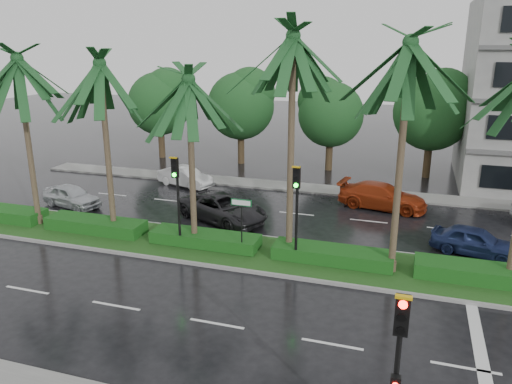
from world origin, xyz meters
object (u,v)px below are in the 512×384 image
(car_white, at_px, (185,177))
(car_blue, at_px, (475,241))
(car_darkgrey, at_px, (223,208))
(car_red, at_px, (382,196))
(signal_median_left, at_px, (177,189))
(car_silver, at_px, (71,196))
(street_sign, at_px, (241,213))
(signal_near, at_px, (396,373))

(car_white, distance_m, car_blue, 18.43)
(car_darkgrey, distance_m, car_red, 9.36)
(car_darkgrey, height_order, car_red, car_darkgrey)
(signal_median_left, height_order, car_blue, signal_median_left)
(signal_median_left, height_order, car_silver, signal_median_left)
(car_silver, height_order, car_darkgrey, car_darkgrey)
(car_darkgrey, distance_m, car_blue, 12.56)
(signal_median_left, xyz_separation_m, street_sign, (3.00, 0.18, -0.87))
(car_darkgrey, bearing_deg, car_blue, -68.35)
(car_white, bearing_deg, signal_near, -126.68)
(car_white, bearing_deg, signal_median_left, -139.10)
(street_sign, bearing_deg, car_red, 58.52)
(car_white, xyz_separation_m, car_red, (12.87, -0.71, 0.08))
(signal_near, height_order, car_silver, signal_near)
(signal_median_left, distance_m, car_silver, 9.98)
(signal_near, height_order, car_red, signal_near)
(street_sign, height_order, car_red, street_sign)
(car_darkgrey, relative_size, car_blue, 1.38)
(street_sign, relative_size, car_darkgrey, 0.49)
(car_white, height_order, car_darkgrey, car_darkgrey)
(street_sign, xyz_separation_m, car_silver, (-11.87, 3.74, -1.47))
(street_sign, distance_m, car_blue, 10.70)
(signal_median_left, xyz_separation_m, car_darkgrey, (0.46, 4.37, -2.27))
(car_silver, relative_size, car_blue, 1.00)
(car_silver, xyz_separation_m, car_darkgrey, (9.33, 0.44, 0.08))
(street_sign, height_order, car_silver, street_sign)
(street_sign, bearing_deg, car_blue, 19.39)
(signal_median_left, distance_m, car_blue, 13.72)
(car_silver, height_order, car_blue, car_blue)
(signal_median_left, relative_size, car_blue, 1.14)
(car_silver, bearing_deg, street_sign, -93.38)
(car_silver, bearing_deg, signal_near, -111.69)
(street_sign, height_order, car_blue, street_sign)
(street_sign, distance_m, car_darkgrey, 5.09)
(signal_near, distance_m, car_blue, 13.85)
(car_darkgrey, xyz_separation_m, car_red, (8.04, 4.79, -0.00))
(car_silver, bearing_deg, car_red, -59.10)
(signal_median_left, bearing_deg, car_white, 113.88)
(signal_near, relative_size, car_silver, 1.14)
(street_sign, relative_size, car_red, 0.52)
(signal_median_left, bearing_deg, street_sign, 3.47)
(car_silver, distance_m, car_red, 18.14)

